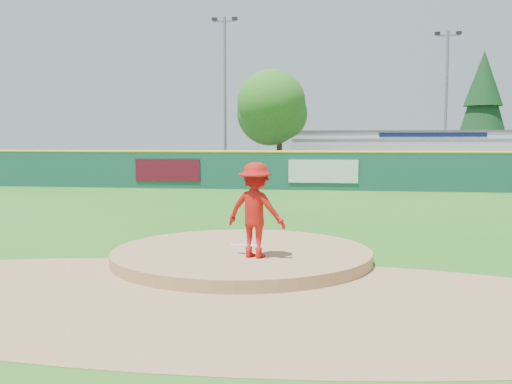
# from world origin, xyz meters

# --- Properties ---
(ground) EXTENTS (120.00, 120.00, 0.00)m
(ground) POSITION_xyz_m (0.00, 0.00, 0.00)
(ground) COLOR #286B19
(ground) RESTS_ON ground
(pitchers_mound) EXTENTS (5.50, 5.50, 0.50)m
(pitchers_mound) POSITION_xyz_m (0.00, 0.00, 0.00)
(pitchers_mound) COLOR #9E774C
(pitchers_mound) RESTS_ON ground
(pitching_rubber) EXTENTS (0.60, 0.15, 0.04)m
(pitching_rubber) POSITION_xyz_m (0.00, 0.30, 0.27)
(pitching_rubber) COLOR white
(pitching_rubber) RESTS_ON pitchers_mound
(infield_dirt_arc) EXTENTS (15.40, 15.40, 0.01)m
(infield_dirt_arc) POSITION_xyz_m (0.00, -3.00, 0.01)
(infield_dirt_arc) COLOR #9E774C
(infield_dirt_arc) RESTS_ON ground
(parking_lot) EXTENTS (44.00, 16.00, 0.02)m
(parking_lot) POSITION_xyz_m (0.00, 27.00, 0.01)
(parking_lot) COLOR #38383A
(parking_lot) RESTS_ON ground
(pitcher) EXTENTS (1.37, 1.02, 1.88)m
(pitcher) POSITION_xyz_m (0.42, -0.77, 1.19)
(pitcher) COLOR #AD130E
(pitcher) RESTS_ON pitchers_mound
(van) EXTENTS (4.72, 3.11, 1.20)m
(van) POSITION_xyz_m (-2.78, 22.19, 0.62)
(van) COLOR silver
(van) RESTS_ON parking_lot
(pool_building_grp) EXTENTS (15.20, 8.20, 3.31)m
(pool_building_grp) POSITION_xyz_m (6.00, 31.99, 1.66)
(pool_building_grp) COLOR silver
(pool_building_grp) RESTS_ON ground
(fence_banners) EXTENTS (11.99, 0.04, 1.20)m
(fence_banners) POSITION_xyz_m (-3.11, 17.92, 1.00)
(fence_banners) COLOR #5D0D1C
(fence_banners) RESTS_ON ground
(playground_slide) EXTENTS (1.10, 3.09, 1.71)m
(playground_slide) POSITION_xyz_m (-13.58, 22.88, 0.87)
(playground_slide) COLOR blue
(playground_slide) RESTS_ON ground
(outfield_fence) EXTENTS (40.00, 0.14, 2.07)m
(outfield_fence) POSITION_xyz_m (0.00, 18.00, 1.09)
(outfield_fence) COLOR #16493E
(outfield_fence) RESTS_ON ground
(deciduous_tree) EXTENTS (5.60, 5.60, 7.36)m
(deciduous_tree) POSITION_xyz_m (-2.00, 25.00, 4.55)
(deciduous_tree) COLOR #382314
(deciduous_tree) RESTS_ON ground
(conifer_tree) EXTENTS (4.40, 4.40, 9.50)m
(conifer_tree) POSITION_xyz_m (13.00, 36.00, 5.54)
(conifer_tree) COLOR #382314
(conifer_tree) RESTS_ON ground
(light_pole_left) EXTENTS (1.75, 0.25, 11.00)m
(light_pole_left) POSITION_xyz_m (-6.00, 27.00, 6.05)
(light_pole_left) COLOR gray
(light_pole_left) RESTS_ON ground
(light_pole_right) EXTENTS (1.75, 0.25, 10.00)m
(light_pole_right) POSITION_xyz_m (9.00, 29.00, 5.54)
(light_pole_right) COLOR gray
(light_pole_right) RESTS_ON ground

